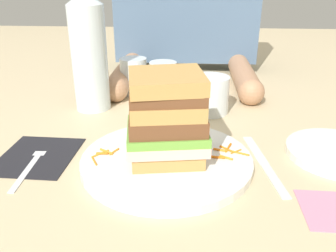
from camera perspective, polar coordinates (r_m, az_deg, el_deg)
The scene contains 23 objects.
ground_plane at distance 0.58m, azimuth 0.40°, elevation -6.23°, with size 3.00×3.00×0.00m, color #C6B289.
main_plate at distance 0.58m, azimuth -0.20°, elevation -5.46°, with size 0.28×0.28×0.01m, color white.
sandwich at distance 0.55m, azimuth -0.21°, elevation 1.44°, with size 0.14×0.13×0.14m.
carrot_shred_0 at distance 0.60m, azimuth -9.97°, elevation -4.09°, with size 0.00×0.00×0.03m, color orange.
carrot_shred_1 at distance 0.57m, azimuth -11.85°, elevation -5.62°, with size 0.00×0.00×0.03m, color orange.
carrot_shred_2 at distance 0.59m, azimuth -8.73°, elevation -4.11°, with size 0.00×0.00×0.02m, color orange.
carrot_shred_3 at distance 0.59m, azimuth -10.90°, elevation -4.34°, with size 0.00×0.00×0.03m, color orange.
carrot_shred_4 at distance 0.59m, azimuth -10.72°, elevation -4.53°, with size 0.00×0.00×0.02m, color orange.
carrot_shred_5 at distance 0.60m, azimuth 11.00°, elevation -4.07°, with size 0.00×0.00×0.02m, color orange.
carrot_shred_6 at distance 0.61m, azimuth 9.76°, elevation -3.47°, with size 0.00×0.00×0.03m, color orange.
carrot_shred_7 at distance 0.59m, azimuth 11.63°, elevation -4.32°, with size 0.00×0.00×0.03m, color orange.
carrot_shred_8 at distance 0.60m, azimuth 8.51°, elevation -3.86°, with size 0.00×0.00×0.02m, color orange.
carrot_shred_9 at distance 0.58m, azimuth 9.44°, elevation -5.08°, with size 0.00×0.00×0.02m, color orange.
carrot_shred_10 at distance 0.60m, azimuth 9.34°, elevation -3.63°, with size 0.00×0.00×0.02m, color orange.
carrot_shred_11 at distance 0.58m, azimuth 8.00°, elevation -4.83°, with size 0.00×0.00×0.02m, color orange.
napkin_dark at distance 0.64m, azimuth -20.37°, elevation -4.52°, with size 0.12×0.14×0.00m, color black.
fork at distance 0.63m, azimuth -21.10°, elevation -5.24°, with size 0.02×0.17×0.00m.
knife at distance 0.60m, azimuth 15.51°, elevation -6.08°, with size 0.04×0.20×0.00m.
juice_glass at distance 0.78m, azimuth 6.78°, elevation 4.68°, with size 0.08×0.08×0.08m.
water_bottle at distance 0.80m, azimuth -12.73°, elevation 11.78°, with size 0.08×0.08×0.29m.
empty_tumbler_0 at distance 0.84m, azimuth -0.80°, elevation 7.08°, with size 0.06×0.06×0.10m, color silver.
empty_tumbler_1 at distance 0.91m, azimuth -5.59°, elevation 8.09°, with size 0.07×0.07×0.09m, color silver.
napkin_pink at distance 0.53m, azimuth 25.32°, elevation -12.25°, with size 0.08×0.09×0.00m, color pink.
Camera 1 is at (0.03, -0.50, 0.29)m, focal length 37.55 mm.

